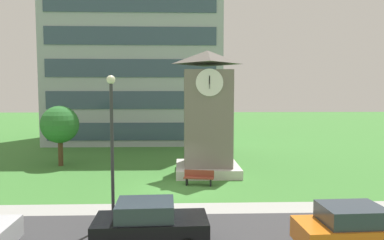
% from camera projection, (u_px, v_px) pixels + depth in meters
% --- Properties ---
extents(ground_plane, '(160.00, 160.00, 0.00)m').
position_uv_depth(ground_plane, '(177.00, 188.00, 20.27)').
color(ground_plane, '#3D7A33').
extents(kerb_strip, '(120.00, 1.60, 0.01)m').
position_uv_depth(kerb_strip, '(177.00, 209.00, 16.72)').
color(kerb_strip, '#9E9E99').
rests_on(kerb_strip, ground).
extents(office_building, '(18.60, 14.33, 28.80)m').
position_uv_depth(office_building, '(139.00, 18.00, 41.65)').
color(office_building, '#9EA8B2').
rests_on(office_building, ground).
extents(clock_tower, '(4.26, 4.26, 8.37)m').
position_uv_depth(clock_tower, '(207.00, 120.00, 23.85)').
color(clock_tower, slate).
rests_on(clock_tower, ground).
extents(park_bench, '(1.86, 0.80, 0.88)m').
position_uv_depth(park_bench, '(199.00, 177.00, 20.96)').
color(park_bench, brown).
rests_on(park_bench, ground).
extents(street_lamp, '(0.36, 0.36, 6.25)m').
position_uv_depth(street_lamp, '(112.00, 133.00, 14.59)').
color(street_lamp, '#333338').
rests_on(street_lamp, ground).
extents(tree_near_tower, '(2.82, 2.82, 4.56)m').
position_uv_depth(tree_near_tower, '(60.00, 125.00, 26.35)').
color(tree_near_tower, '#513823').
rests_on(tree_near_tower, ground).
extents(parked_car_black, '(4.09, 2.14, 1.69)m').
position_uv_depth(parked_car_black, '(150.00, 224.00, 12.46)').
color(parked_car_black, black).
rests_on(parked_car_black, ground).
extents(parked_car_orange, '(4.13, 2.09, 1.69)m').
position_uv_depth(parked_car_orange, '(356.00, 229.00, 11.97)').
color(parked_car_orange, orange).
rests_on(parked_car_orange, ground).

